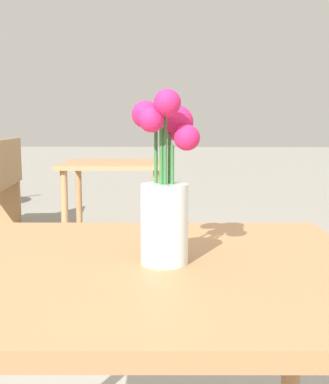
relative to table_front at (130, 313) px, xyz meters
name	(u,v)px	position (x,y,z in m)	size (l,w,h in m)	color
table_front	(130,313)	(0.00, 0.00, 0.00)	(0.96, 0.78, 0.72)	#9E7047
flower_vase	(165,195)	(0.07, 0.00, 0.23)	(0.13, 0.14, 0.33)	silver
table_back	(114,178)	(-0.41, 2.68, -0.03)	(0.80, 0.75, 0.70)	tan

